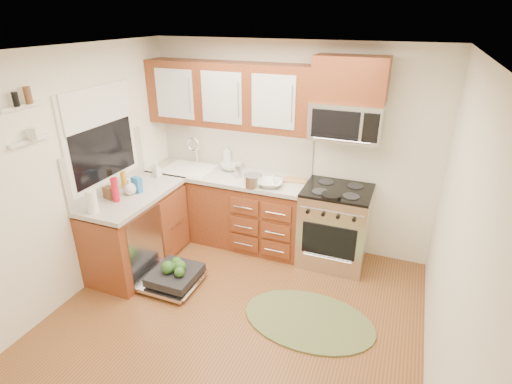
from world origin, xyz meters
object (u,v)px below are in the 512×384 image
at_px(upper_cabinets, 228,95).
at_px(rug, 309,320).
at_px(range, 335,226).
at_px(cutting_board, 295,180).
at_px(microwave, 346,121).
at_px(sink, 189,178).
at_px(dishwasher, 172,277).
at_px(skillet, 331,196).
at_px(cup, 278,180).
at_px(paper_towel_roll, 92,201).
at_px(bowl_b, 231,166).
at_px(bowl_a, 270,183).
at_px(stock_pot, 253,180).

xyz_separation_m(upper_cabinets, rug, (1.42, -1.28, -1.86)).
relative_size(range, cutting_board, 3.40).
bearing_deg(rug, microwave, 90.47).
bearing_deg(sink, dishwasher, -70.80).
bearing_deg(upper_cabinets, skillet, -15.98).
bearing_deg(cup, skillet, -17.73).
bearing_deg(cup, dishwasher, -127.27).
distance_m(range, sink, 1.96).
xyz_separation_m(rug, cutting_board, (-0.55, 1.25, 0.92)).
height_order(skillet, paper_towel_roll, paper_towel_roll).
bearing_deg(cutting_board, skillet, -35.95).
height_order(rug, bowl_b, bowl_b).
bearing_deg(bowl_b, upper_cabinets, -85.08).
bearing_deg(rug, sink, 149.95).
bearing_deg(skillet, microwave, 86.00).
bearing_deg(rug, cutting_board, 113.56).
distance_m(upper_cabinets, microwave, 1.42).
relative_size(upper_cabinets, bowl_a, 7.22).
distance_m(microwave, cutting_board, 0.93).
relative_size(dishwasher, bowl_b, 2.56).
xyz_separation_m(microwave, paper_towel_roll, (-2.19, -1.55, -0.65)).
xyz_separation_m(upper_cabinets, bowl_a, (0.65, -0.30, -0.92)).
bearing_deg(skillet, sink, 172.82).
distance_m(rug, skillet, 1.30).
relative_size(dishwasher, cutting_board, 2.50).
height_order(range, cutting_board, range).
xyz_separation_m(range, paper_towel_roll, (-2.19, -1.43, 0.57)).
relative_size(skillet, cutting_board, 0.77).
bearing_deg(sink, paper_towel_roll, -100.37).
bearing_deg(paper_towel_roll, skillet, 28.60).
bearing_deg(upper_cabinets, range, -5.89).
height_order(stock_pot, bowl_b, stock_pot).
distance_m(dishwasher, rug, 1.55).
xyz_separation_m(upper_cabinets, range, (1.41, -0.15, -1.40)).
bearing_deg(cutting_board, stock_pot, -141.19).
distance_m(rug, bowl_b, 2.15).
relative_size(range, sink, 1.53).
distance_m(sink, skillet, 1.93).
height_order(upper_cabinets, paper_towel_roll, upper_cabinets).
bearing_deg(cup, sink, 178.93).
height_order(cutting_board, paper_towel_roll, paper_towel_roll).
relative_size(upper_cabinets, cutting_board, 7.34).
bearing_deg(rug, stock_pot, 136.04).
xyz_separation_m(stock_pot, cutting_board, (0.41, 0.33, -0.06)).
bearing_deg(dishwasher, upper_cabinets, 83.96).
height_order(microwave, skillet, microwave).
bearing_deg(upper_cabinets, paper_towel_roll, -116.49).
xyz_separation_m(range, sink, (-1.93, -0.01, 0.33)).
bearing_deg(upper_cabinets, stock_pot, -37.73).
bearing_deg(bowl_b, bowl_a, -26.45).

